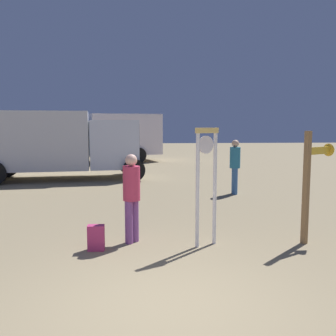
# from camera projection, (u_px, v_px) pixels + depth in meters

# --- Properties ---
(ground_plane) EXTENTS (80.00, 80.00, 0.00)m
(ground_plane) POSITION_uv_depth(u_px,v_px,m) (165.00, 308.00, 4.87)
(ground_plane) COLOR #897959
(standing_clock) EXTENTS (0.47, 0.30, 2.24)m
(standing_clock) POSITION_uv_depth(u_px,v_px,m) (206.00, 175.00, 7.22)
(standing_clock) COLOR white
(standing_clock) RESTS_ON ground_plane
(arrow_sign) EXTENTS (0.90, 0.65, 2.18)m
(arrow_sign) POSITION_uv_depth(u_px,v_px,m) (317.00, 170.00, 7.51)
(arrow_sign) COLOR #976F44
(arrow_sign) RESTS_ON ground_plane
(person_near_clock) EXTENTS (0.33, 0.33, 1.73)m
(person_near_clock) POSITION_uv_depth(u_px,v_px,m) (132.00, 194.00, 7.44)
(person_near_clock) COLOR #7C4488
(person_near_clock) RESTS_ON ground_plane
(backpack) EXTENTS (0.30, 0.22, 0.47)m
(backpack) POSITION_uv_depth(u_px,v_px,m) (96.00, 238.00, 7.06)
(backpack) COLOR #BB3267
(backpack) RESTS_ON ground_plane
(person_distant) EXTENTS (0.34, 0.34, 1.78)m
(person_distant) POSITION_uv_depth(u_px,v_px,m) (235.00, 164.00, 12.58)
(person_distant) COLOR #3B67A1
(person_distant) RESTS_ON ground_plane
(box_truck_near) EXTENTS (7.53, 3.33, 2.79)m
(box_truck_near) POSITION_uv_depth(u_px,v_px,m) (47.00, 142.00, 15.79)
(box_truck_near) COLOR silver
(box_truck_near) RESTS_ON ground_plane
(box_truck_far) EXTENTS (6.74, 4.21, 2.86)m
(box_truck_far) POSITION_uv_depth(u_px,v_px,m) (111.00, 136.00, 22.92)
(box_truck_far) COLOR silver
(box_truck_far) RESTS_ON ground_plane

